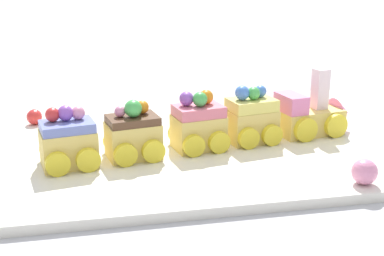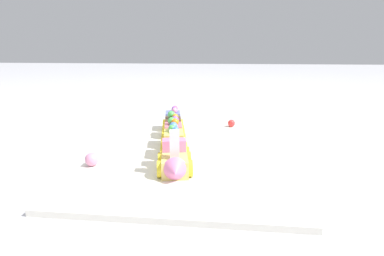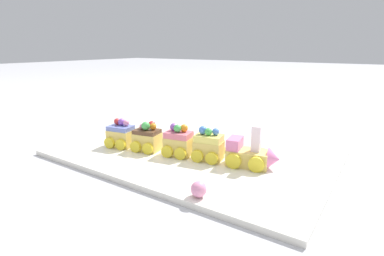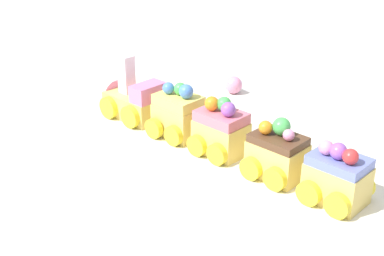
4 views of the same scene
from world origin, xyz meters
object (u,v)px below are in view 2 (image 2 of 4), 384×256
at_px(cake_car_chocolate, 173,127).
at_px(cake_car_blueberry, 173,121).
at_px(cake_car_lemon, 174,144).
at_px(gumball_pink, 92,159).
at_px(cake_car_strawberry, 174,135).
at_px(cake_train_locomotive, 175,162).
at_px(gumball_red, 231,123).

bearing_deg(cake_car_chocolate, cake_car_blueberry, 179.62).
bearing_deg(cake_car_lemon, gumball_pink, -75.08).
distance_m(cake_car_chocolate, cake_car_blueberry, 0.08).
xyz_separation_m(cake_car_blueberry, gumball_pink, (0.33, -0.12, -0.01)).
bearing_deg(gumball_pink, cake_car_strawberry, 135.43).
bearing_deg(cake_train_locomotive, cake_car_strawberry, 179.96).
bearing_deg(cake_car_blueberry, cake_car_strawberry, -0.12).
distance_m(cake_car_lemon, cake_car_chocolate, 0.17).
height_order(cake_car_chocolate, cake_car_blueberry, cake_car_chocolate).
relative_size(cake_train_locomotive, cake_car_chocolate, 1.60).
bearing_deg(cake_car_lemon, cake_car_chocolate, -179.99).
bearing_deg(cake_car_strawberry, gumball_pink, -54.97).
bearing_deg(cake_car_lemon, cake_train_locomotive, 0.01).
bearing_deg(gumball_pink, cake_car_chocolate, 150.55).
distance_m(cake_train_locomotive, cake_car_strawberry, 0.18).
xyz_separation_m(cake_train_locomotive, cake_car_lemon, (-0.10, -0.02, 0.01)).
xyz_separation_m(cake_train_locomotive, cake_car_strawberry, (-0.18, -0.03, 0.01)).
xyz_separation_m(cake_train_locomotive, cake_car_chocolate, (-0.27, -0.05, 0.00)).
relative_size(cake_train_locomotive, cake_car_strawberry, 1.56).
xyz_separation_m(cake_car_lemon, cake_car_strawberry, (-0.08, -0.01, -0.00)).
bearing_deg(cake_car_strawberry, cake_car_blueberry, 179.88).
distance_m(cake_car_strawberry, cake_car_blueberry, 0.17).
distance_m(cake_car_lemon, cake_car_blueberry, 0.25).
bearing_deg(cake_car_strawberry, cake_car_chocolate, -179.89).
bearing_deg(cake_train_locomotive, cake_car_blueberry, 179.92).
bearing_deg(cake_car_strawberry, cake_car_lemon, -0.10).
xyz_separation_m(cake_car_strawberry, gumball_pink, (0.16, -0.15, -0.02)).
xyz_separation_m(cake_train_locomotive, gumball_red, (-0.40, 0.12, -0.01)).
bearing_deg(gumball_pink, cake_car_lemon, 115.32).
relative_size(gumball_pink, gumball_red, 1.25).
xyz_separation_m(gumball_pink, gumball_red, (-0.38, 0.31, -0.00)).
bearing_deg(cake_car_blueberry, gumball_red, 96.03).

